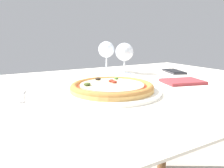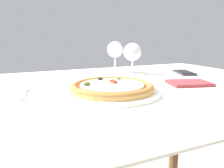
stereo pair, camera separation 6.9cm
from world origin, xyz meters
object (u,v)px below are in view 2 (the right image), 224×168
Objects in this scene: cell_phone at (184,72)px; dining_table at (143,107)px; pizza_plate at (112,88)px; wine_glass_far_left at (132,53)px; wine_glass_far_right at (115,50)px; fork at (24,92)px.

dining_table is at bearing -158.70° from cell_phone.
pizza_plate is 2.08× the size of wine_glass_far_left.
wine_glass_far_left is (0.06, 0.21, 0.20)m from dining_table.
wine_glass_far_left is (0.24, 0.30, 0.09)m from pizza_plate.
pizza_plate is 0.44m from wine_glass_far_right.
wine_glass_far_right is at bearing 117.81° from wine_glass_far_left.
dining_table is at bearing -92.27° from wine_glass_far_right.
fork is at bearing -172.49° from cell_phone.
fork is 1.09× the size of wine_glass_far_right.
pizza_plate is at bearing -152.81° from dining_table.
wine_glass_far_left is 0.96× the size of wine_glass_far_right.
cell_phone reaches higher than fork.
pizza_plate reaches higher than fork.
cell_phone is at bearing 23.51° from pizza_plate.
wine_glass_far_right is at bearing 148.48° from cell_phone.
dining_table is at bearing -2.84° from fork.
wine_glass_far_left is 0.94× the size of cell_phone.
dining_table is 7.88× the size of wine_glass_far_left.
cell_phone is at bearing 21.30° from dining_table.
wine_glass_far_right is at bearing 64.31° from pizza_plate.
wine_glass_far_right reaches higher than pizza_plate.
pizza_plate is at bearing -156.49° from cell_phone.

